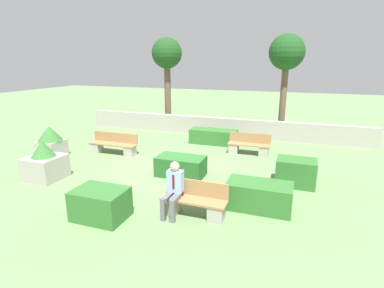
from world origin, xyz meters
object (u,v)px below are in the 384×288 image
planter_corner_left (51,141)px  planter_corner_right (45,163)px  tree_leftmost (167,57)px  bench_right_side (249,147)px  tree_center_left (287,55)px  bench_left_side (114,146)px  bench_front (194,204)px  person_seated_man (173,187)px

planter_corner_left → planter_corner_right: (1.62, -1.92, -0.09)m
tree_leftmost → bench_right_side: bearing=-36.6°
tree_center_left → tree_leftmost: bearing=179.0°
planter_corner_left → bench_left_side: bearing=28.2°
bench_right_side → tree_center_left: size_ratio=0.34×
bench_front → tree_leftmost: bearing=117.5°
bench_left_side → person_seated_man: size_ratio=1.52×
planter_corner_left → tree_leftmost: (1.98, 6.85, 3.25)m
bench_front → planter_corner_left: planter_corner_left is taller
person_seated_man → bench_front: bearing=15.3°
bench_front → bench_left_side: (-4.77, 3.69, 0.02)m
planter_corner_right → bench_right_side: bearing=40.4°
tree_leftmost → tree_center_left: (6.30, -0.11, 0.05)m
person_seated_man → planter_corner_left: bearing=157.2°
planter_corner_right → tree_leftmost: 9.39m
tree_leftmost → tree_center_left: size_ratio=1.00×
planter_corner_left → planter_corner_right: bearing=-49.8°
bench_left_side → bench_right_side: 5.48m
bench_right_side → tree_center_left: bearing=66.0°
person_seated_man → tree_leftmost: bearing=114.8°
person_seated_man → tree_leftmost: (-4.41, 9.54, 3.13)m
bench_left_side → bench_right_side: same height
bench_right_side → tree_leftmost: tree_leftmost is taller
planter_corner_right → tree_center_left: tree_center_left is taller
bench_left_side → person_seated_man: bearing=-44.9°
planter_corner_right → tree_center_left: bearing=52.5°
bench_front → bench_right_side: (0.42, 5.46, 0.00)m
bench_left_side → bench_right_side: (5.19, 1.78, -0.01)m
bench_right_side → planter_corner_right: bearing=-149.3°
bench_front → person_seated_man: (-0.48, -0.13, 0.43)m
bench_left_side → tree_center_left: tree_center_left is taller
bench_front → planter_corner_left: size_ratio=1.32×
bench_front → bench_left_side: same height
bench_left_side → planter_corner_right: bearing=-102.2°
planter_corner_right → tree_leftmost: size_ratio=0.25×
bench_left_side → planter_corner_right: 3.09m
tree_center_left → bench_left_side: bearing=-137.7°
tree_leftmost → bench_front: bearing=-62.5°
bench_front → bench_right_side: 5.48m
person_seated_man → planter_corner_left: person_seated_man is taller
tree_leftmost → tree_center_left: bearing=-1.0°
planter_corner_right → planter_corner_left: bearing=130.2°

